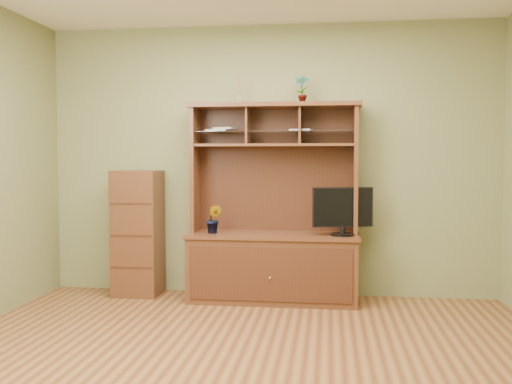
# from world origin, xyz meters

# --- Properties ---
(room) EXTENTS (4.54, 4.04, 2.74)m
(room) POSITION_xyz_m (0.00, 0.00, 1.35)
(room) COLOR brown
(room) RESTS_ON ground
(media_hutch) EXTENTS (1.66, 0.61, 1.90)m
(media_hutch) POSITION_xyz_m (0.07, 1.73, 0.52)
(media_hutch) COLOR #472714
(media_hutch) RESTS_ON room
(monitor) EXTENTS (0.56, 0.22, 0.45)m
(monitor) POSITION_xyz_m (0.73, 1.64, 0.89)
(monitor) COLOR black
(monitor) RESTS_ON media_hutch
(orchid_plant) EXTENTS (0.16, 0.14, 0.28)m
(orchid_plant) POSITION_xyz_m (-0.50, 1.65, 0.79)
(orchid_plant) COLOR #2B541C
(orchid_plant) RESTS_ON media_hutch
(top_plant) EXTENTS (0.16, 0.13, 0.27)m
(top_plant) POSITION_xyz_m (0.33, 1.80, 2.04)
(top_plant) COLOR #3D6B25
(top_plant) RESTS_ON media_hutch
(reed_diffuser) EXTENTS (0.06, 0.06, 0.29)m
(reed_diffuser) POSITION_xyz_m (-0.28, 1.81, 2.01)
(reed_diffuser) COLOR silver
(reed_diffuser) RESTS_ON media_hutch
(magazines) EXTENTS (1.05, 0.20, 0.04)m
(magazines) POSITION_xyz_m (-0.20, 1.81, 1.65)
(magazines) COLOR #B1B1B6
(magazines) RESTS_ON media_hutch
(side_cabinet) EXTENTS (0.45, 0.41, 1.25)m
(side_cabinet) POSITION_xyz_m (-1.30, 1.78, 0.62)
(side_cabinet) COLOR #472714
(side_cabinet) RESTS_ON room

